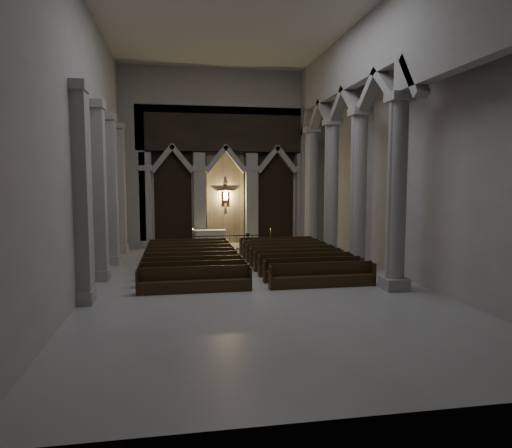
{
  "coord_description": "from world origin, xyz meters",
  "views": [
    {
      "loc": [
        -3.4,
        -19.87,
        4.52
      ],
      "look_at": [
        0.62,
        3.0,
        2.3
      ],
      "focal_mm": 32.0,
      "sensor_mm": 36.0,
      "label": 1
    }
  ],
  "objects_px": {
    "altar": "(210,238)",
    "candle_stand_right": "(270,243)",
    "altar_rail": "(229,240)",
    "worshipper": "(248,244)",
    "candle_stand_left": "(193,246)",
    "pews": "(244,262)"
  },
  "relations": [
    {
      "from": "candle_stand_left",
      "to": "pews",
      "type": "xyz_separation_m",
      "value": [
        2.37,
        -6.04,
        -0.07
      ]
    },
    {
      "from": "altar_rail",
      "to": "worshipper",
      "type": "xyz_separation_m",
      "value": [
        0.92,
        -1.95,
        0.01
      ]
    },
    {
      "from": "candle_stand_left",
      "to": "pews",
      "type": "distance_m",
      "value": 6.49
    },
    {
      "from": "candle_stand_right",
      "to": "pews",
      "type": "relative_size",
      "value": 0.14
    },
    {
      "from": "candle_stand_left",
      "to": "pews",
      "type": "height_order",
      "value": "candle_stand_left"
    },
    {
      "from": "pews",
      "to": "worshipper",
      "type": "distance_m",
      "value": 4.69
    },
    {
      "from": "altar_rail",
      "to": "worshipper",
      "type": "height_order",
      "value": "worshipper"
    },
    {
      "from": "altar",
      "to": "altar_rail",
      "type": "xyz_separation_m",
      "value": [
        1.19,
        -1.16,
        -0.03
      ]
    },
    {
      "from": "altar",
      "to": "pews",
      "type": "bearing_deg",
      "value": -81.23
    },
    {
      "from": "altar",
      "to": "altar_rail",
      "type": "distance_m",
      "value": 1.66
    },
    {
      "from": "worshipper",
      "to": "pews",
      "type": "bearing_deg",
      "value": -103.13
    },
    {
      "from": "candle_stand_left",
      "to": "candle_stand_right",
      "type": "relative_size",
      "value": 1.07
    },
    {
      "from": "altar_rail",
      "to": "candle_stand_left",
      "type": "bearing_deg",
      "value": -168.23
    },
    {
      "from": "pews",
      "to": "candle_stand_right",
      "type": "bearing_deg",
      "value": 67.2
    },
    {
      "from": "pews",
      "to": "worshipper",
      "type": "height_order",
      "value": "worshipper"
    },
    {
      "from": "altar_rail",
      "to": "worshipper",
      "type": "relative_size",
      "value": 3.76
    },
    {
      "from": "candle_stand_right",
      "to": "worshipper",
      "type": "height_order",
      "value": "candle_stand_right"
    },
    {
      "from": "altar",
      "to": "worshipper",
      "type": "height_order",
      "value": "worshipper"
    },
    {
      "from": "altar_rail",
      "to": "pews",
      "type": "relative_size",
      "value": 0.5
    },
    {
      "from": "altar",
      "to": "candle_stand_left",
      "type": "height_order",
      "value": "candle_stand_left"
    },
    {
      "from": "altar",
      "to": "pews",
      "type": "distance_m",
      "value": 7.79
    },
    {
      "from": "altar",
      "to": "candle_stand_right",
      "type": "height_order",
      "value": "candle_stand_right"
    }
  ]
}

